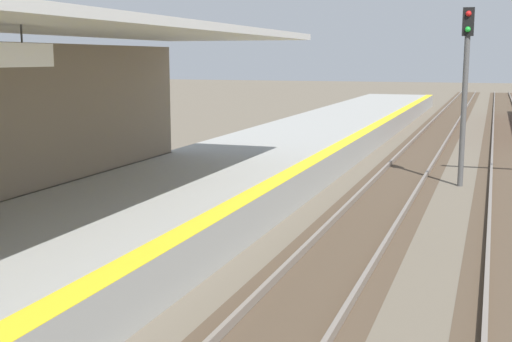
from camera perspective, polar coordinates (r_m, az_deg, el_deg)
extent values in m
cube|color=#999993|center=(16.44, -6.22, -2.13)|extent=(5.00, 80.00, 0.90)
cube|color=yellow|center=(15.52, 1.26, -1.07)|extent=(0.50, 80.00, 0.01)
cube|color=white|center=(10.80, -19.25, 9.31)|extent=(0.08, 1.40, 0.36)
cylinder|color=#333333|center=(10.80, -19.34, 10.98)|extent=(0.03, 0.03, 0.27)
cube|color=#4C3D2D|center=(19.05, 11.22, -2.00)|extent=(2.34, 120.00, 0.01)
cube|color=slate|center=(19.15, 9.10, -1.64)|extent=(0.08, 120.00, 0.15)
cube|color=slate|center=(18.95, 13.38, -1.90)|extent=(0.08, 120.00, 0.15)
cube|color=slate|center=(18.85, 19.31, -2.24)|extent=(0.08, 120.00, 0.15)
cylinder|color=#4C4C4C|center=(20.60, 17.26, 4.79)|extent=(0.16, 0.16, 4.40)
cube|color=black|center=(20.57, 17.63, 12.02)|extent=(0.32, 0.24, 0.80)
sphere|color=red|center=(20.44, 17.65, 12.65)|extent=(0.16, 0.16, 0.16)
sphere|color=green|center=(20.42, 17.58, 11.42)|extent=(0.16, 0.16, 0.16)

